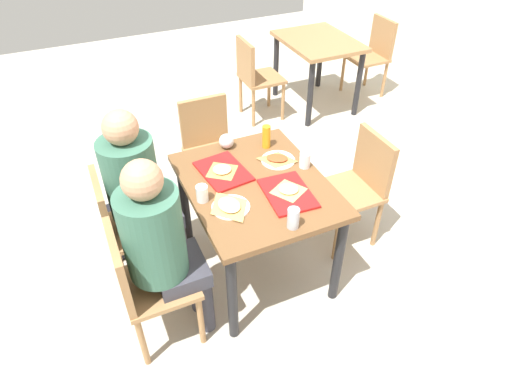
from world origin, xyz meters
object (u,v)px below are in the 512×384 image
Objects in this scene: soda_can at (293,218)px; background_chair_near at (254,74)px; paper_plate_near_edge at (231,207)px; pizza_slice_c at (277,159)px; paper_plate_center at (278,160)px; background_table at (318,51)px; pizza_slice_a at (222,170)px; background_chair_far at (373,51)px; person_in_red at (140,186)px; plastic_cup_a at (305,160)px; plastic_cup_b at (202,193)px; tray_red_near at (223,171)px; chair_near_right at (143,281)px; handbag at (121,229)px; chair_near_left at (124,222)px; condiment_bottle at (266,137)px; pizza_slice_d at (229,206)px; person_in_brown_jacket at (162,242)px; chair_left_end at (209,144)px; foil_bundle at (226,141)px; pizza_slice_b at (289,190)px; tray_red_far at (288,193)px; chair_far_side at (359,182)px; main_table at (256,196)px.

background_chair_near is at bearing 160.63° from soda_can.
pizza_slice_c is (-0.31, 0.45, 0.01)m from paper_plate_near_edge.
paper_plate_center is 2.26m from background_table.
pizza_slice_a is 0.22× the size of background_chair_far.
person_in_red is 1.04m from plastic_cup_a.
tray_red_near is at bearing 134.98° from plastic_cup_b.
paper_plate_near_edge is (-0.10, 0.57, 0.25)m from chair_near_right.
paper_plate_near_edge is at bearing 37.53° from handbag.
background_chair_near reaches higher than pizza_slice_c.
chair_near_left is 1.05m from pizza_slice_c.
plastic_cup_a reaches higher than handbag.
chair_near_right is 0.83m from tray_red_near.
condiment_bottle is at bearing -52.42° from background_chair_far.
person_in_red is at bearing 90.00° from chair_near_left.
background_chair_far reaches higher than pizza_slice_d.
chair_left_end is at bearing 150.43° from person_in_brown_jacket.
chair_near_left reaches higher than foil_bundle.
tray_red_near is 3.60× the size of plastic_cup_b.
background_chair_near reaches higher than pizza_slice_b.
plastic_cup_a is at bearing 105.72° from person_in_brown_jacket.
tray_red_far is 1.78× the size of pizza_slice_b.
soda_can is (0.27, -0.11, 0.04)m from pizza_slice_b.
soda_can is (0.62, 0.17, 0.05)m from tray_red_near.
soda_can is at bearing 42.01° from plastic_cup_b.
chair_near_right is at bearing -59.92° from condiment_bottle.
person_in_brown_jacket is 12.59× the size of plastic_cup_b.
chair_near_right is 0.59m from person_in_red.
person_in_red reaches higher than pizza_slice_c.
pizza_slice_a is 2.06m from background_chair_near.
chair_near_left is at bearing -115.46° from tray_red_far.
chair_far_side is 4.56× the size of pizza_slice_a.
background_chair_far is at bearing 114.33° from chair_left_end.
person_in_red is 12.59× the size of foil_bundle.
foil_bundle is at bearing -166.86° from tray_red_far.
chair_near_left is 2.65× the size of handbag.
pizza_slice_a is at bearing -67.13° from condiment_bottle.
plastic_cup_a is (0.23, 1.01, 0.05)m from person_in_red.
background_chair_near is (-1.77, 1.01, -0.25)m from tray_red_near.
chair_left_end is (-0.90, -0.80, 0.00)m from chair_far_side.
chair_near_left is 0.61m from plastic_cup_b.
main_table is at bearing 41.37° from pizza_slice_a.
chair_near_right is 2.65× the size of handbag.
background_chair_far is (-1.93, 1.98, -0.30)m from plastic_cup_a.
background_chair_far reaches higher than pizza_slice_c.
pizza_slice_d is 2.40× the size of plastic_cup_b.
person_in_red reaches higher than soda_can.
handbag is at bearing -126.79° from main_table.
pizza_slice_a is 0.42m from condiment_bottle.
pizza_slice_b is at bearing -45.95° from background_chair_far.
chair_far_side is at bearing 79.94° from person_in_red.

